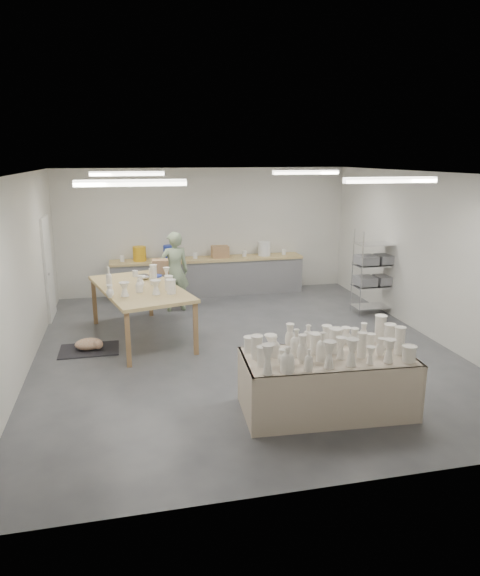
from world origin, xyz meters
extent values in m
plane|color=#424449|center=(0.00, 0.00, 0.00)|extent=(8.00, 8.00, 0.00)
cube|color=white|center=(0.00, 0.00, 2.99)|extent=(7.00, 8.00, 0.02)
cube|color=silver|center=(0.00, 4.00, 1.50)|extent=(7.00, 0.02, 3.00)
cube|color=silver|center=(0.00, -4.00, 1.50)|extent=(7.00, 0.02, 3.00)
cube|color=silver|center=(-3.50, 0.00, 1.50)|extent=(0.02, 8.00, 3.00)
cube|color=silver|center=(3.50, 0.00, 1.50)|extent=(0.02, 8.00, 3.00)
cube|color=white|center=(-3.47, 2.60, 1.05)|extent=(0.05, 0.90, 2.10)
cube|color=white|center=(-1.80, -1.50, 2.94)|extent=(1.40, 0.12, 0.08)
cube|color=white|center=(1.80, -1.50, 2.94)|extent=(1.40, 0.12, 0.08)
cube|color=white|center=(-1.80, 2.00, 2.94)|extent=(1.40, 0.12, 0.08)
cube|color=white|center=(1.80, 2.00, 2.94)|extent=(1.40, 0.12, 0.08)
cube|color=tan|center=(0.00, 3.68, 0.87)|extent=(4.60, 0.60, 0.06)
cube|color=slate|center=(0.00, 3.68, 0.42)|extent=(4.60, 0.55, 0.84)
cylinder|color=gold|center=(-1.60, 3.68, 1.07)|extent=(0.30, 0.30, 0.34)
cylinder|color=#2137B5|center=(-0.90, 3.68, 1.07)|extent=(0.30, 0.30, 0.34)
cylinder|color=white|center=(1.40, 3.68, 1.07)|extent=(0.30, 0.30, 0.34)
cube|color=#9C6E4B|center=(0.30, 3.68, 1.04)|extent=(0.40, 0.30, 0.28)
cylinder|color=white|center=(-2.00, 3.68, 0.97)|extent=(0.10, 0.10, 0.14)
cylinder|color=white|center=(-0.30, 3.68, 0.97)|extent=(0.10, 0.10, 0.14)
cylinder|color=white|center=(0.90, 3.68, 0.97)|extent=(0.10, 0.10, 0.14)
cylinder|color=white|center=(1.90, 3.68, 0.97)|extent=(0.10, 0.10, 0.14)
cylinder|color=silver|center=(2.78, 1.18, 0.90)|extent=(0.02, 0.02, 1.80)
cylinder|color=silver|center=(3.62, 1.18, 0.90)|extent=(0.02, 0.02, 1.80)
cylinder|color=silver|center=(2.78, 1.62, 0.90)|extent=(0.02, 0.02, 1.80)
cylinder|color=silver|center=(3.62, 1.62, 0.90)|extent=(0.02, 0.02, 1.80)
cube|color=silver|center=(3.20, 1.40, 0.15)|extent=(0.88, 0.48, 0.02)
cube|color=silver|center=(3.20, 1.40, 0.60)|extent=(0.88, 0.48, 0.02)
cube|color=silver|center=(3.20, 1.40, 1.05)|extent=(0.88, 0.48, 0.02)
cube|color=silver|center=(3.20, 1.40, 1.50)|extent=(0.88, 0.48, 0.02)
cube|color=slate|center=(2.98, 1.40, 0.72)|extent=(0.38, 0.42, 0.18)
cube|color=slate|center=(3.42, 1.40, 0.72)|extent=(0.38, 0.42, 0.18)
cube|color=slate|center=(2.98, 1.40, 1.17)|extent=(0.38, 0.42, 0.18)
cube|color=slate|center=(3.42, 1.40, 1.17)|extent=(0.38, 0.42, 0.18)
cube|color=olive|center=(0.56, -2.48, 0.33)|extent=(2.00, 1.00, 0.67)
cube|color=#C6B199|center=(0.56, -2.48, 0.75)|extent=(2.26, 1.17, 0.03)
cube|color=#C6B199|center=(0.56, -2.98, 0.38)|extent=(2.20, 0.16, 0.77)
cube|color=#C6B199|center=(0.56, -1.98, 0.38)|extent=(2.20, 0.16, 0.77)
cube|color=tan|center=(-1.70, 0.92, 0.94)|extent=(1.91, 2.83, 0.06)
cube|color=olive|center=(-2.28, -0.30, 0.46)|extent=(0.08, 0.08, 0.91)
cube|color=olive|center=(-1.13, -0.30, 0.46)|extent=(0.08, 0.08, 0.91)
cube|color=olive|center=(-2.28, 2.15, 0.46)|extent=(0.08, 0.08, 0.91)
cube|color=olive|center=(-1.13, 2.15, 0.46)|extent=(0.08, 0.08, 0.91)
ellipsoid|color=silver|center=(-1.60, 1.52, 1.02)|extent=(0.26, 0.26, 0.12)
cylinder|color=#2137B5|center=(-1.37, 1.67, 0.99)|extent=(0.26, 0.26, 0.03)
cylinder|color=white|center=(-1.75, 1.78, 1.03)|extent=(0.11, 0.11, 0.12)
cube|color=#9C6E4B|center=(-1.25, 1.96, 1.11)|extent=(0.32, 0.26, 0.28)
cube|color=black|center=(-2.62, 0.47, 0.01)|extent=(1.00, 0.70, 0.02)
ellipsoid|color=white|center=(-2.62, 0.47, 0.12)|extent=(0.49, 0.35, 0.20)
sphere|color=white|center=(-2.46, 0.37, 0.14)|extent=(0.17, 0.17, 0.17)
imported|color=#90A781|center=(-0.91, 2.53, 0.86)|extent=(0.68, 0.50, 1.73)
cylinder|color=red|center=(-0.91, 2.80, 0.31)|extent=(0.45, 0.45, 0.04)
cylinder|color=silver|center=(-0.77, 2.75, 0.15)|extent=(0.02, 0.02, 0.30)
cylinder|color=silver|center=(-0.94, 2.94, 0.15)|extent=(0.02, 0.02, 0.30)
cylinder|color=silver|center=(-1.02, 2.70, 0.15)|extent=(0.02, 0.02, 0.30)
camera|label=1|loc=(-1.92, -8.24, 3.28)|focal=32.00mm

